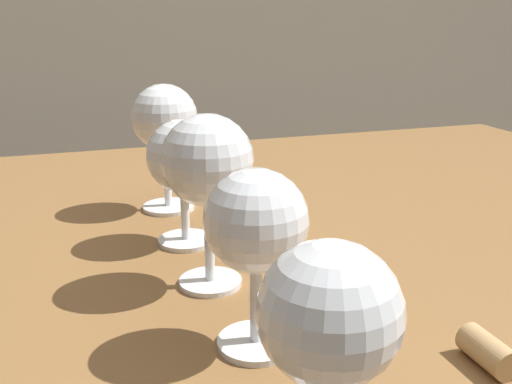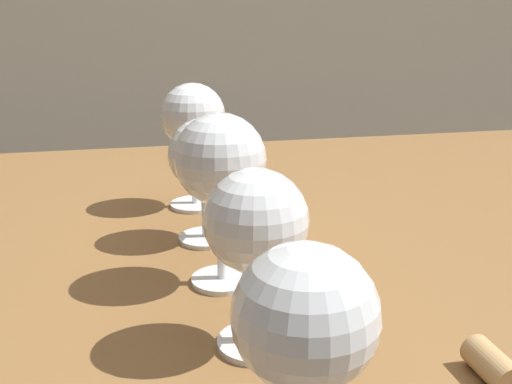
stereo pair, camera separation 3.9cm
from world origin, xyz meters
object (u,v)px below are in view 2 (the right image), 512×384
wine_glass_cabernet (305,324)px  wine_glass_merlot (204,157)px  wine_glass_white (193,119)px  cork (492,365)px  wine_glass_amber (256,225)px  wine_glass_empty (220,164)px

wine_glass_cabernet → wine_glass_merlot: wine_glass_merlot is taller
wine_glass_white → cork: size_ratio=3.69×
wine_glass_cabernet → wine_glass_amber: bearing=89.2°
wine_glass_empty → wine_glass_merlot: size_ratio=1.17×
wine_glass_merlot → wine_glass_white: (0.00, 0.12, 0.02)m
wine_glass_cabernet → wine_glass_merlot: bearing=91.2°
wine_glass_empty → wine_glass_merlot: bearing=90.4°
cork → wine_glass_cabernet: bearing=-161.7°
wine_glass_amber → wine_glass_white: (-0.01, 0.33, 0.02)m
wine_glass_amber → cork: size_ratio=3.20×
wine_glass_amber → wine_glass_white: size_ratio=0.87×
wine_glass_amber → wine_glass_empty: (-0.01, 0.11, 0.02)m
wine_glass_merlot → wine_glass_empty: bearing=-89.6°
wine_glass_cabernet → wine_glass_white: (-0.01, 0.45, 0.02)m
wine_glass_cabernet → wine_glass_empty: 0.23m
wine_glass_cabernet → wine_glass_empty: (-0.01, 0.23, 0.02)m
wine_glass_white → wine_glass_merlot: bearing=-90.8°
wine_glass_cabernet → cork: wine_glass_cabernet is taller
wine_glass_empty → wine_glass_white: same height
wine_glass_cabernet → wine_glass_white: bearing=90.7°
wine_glass_amber → cork: 0.18m
wine_glass_merlot → cork: (0.15, -0.29, -0.08)m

